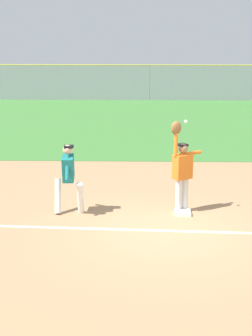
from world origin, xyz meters
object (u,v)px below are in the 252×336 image
at_px(first_base, 183,213).
at_px(parked_car_tan, 60,83).
at_px(baseball, 186,121).
at_px(runner, 68,174).
at_px(parked_car_green, 153,84).
at_px(fielder, 182,168).
at_px(parked_car_blue, 242,85).

xyz_separation_m(first_base, parked_car_tan, (-6.38, 23.02, 0.63)).
height_order(first_base, baseball, baseball).
relative_size(runner, parked_car_green, 0.39).
bearing_deg(parked_car_tan, fielder, -69.14).
bearing_deg(parked_car_tan, parked_car_blue, 3.28).
bearing_deg(baseball, parked_car_tan, 105.54).
bearing_deg(baseball, fielder, 108.24).
distance_m(parked_car_tan, parked_car_green, 6.26).
height_order(baseball, parked_car_green, baseball).
bearing_deg(parked_car_green, parked_car_blue, -1.27).
distance_m(first_base, runner, 2.93).
xyz_separation_m(first_base, runner, (-2.77, -0.02, 0.96)).
relative_size(first_base, baseball, 5.14).
distance_m(fielder, baseball, 1.17).
xyz_separation_m(baseball, parked_car_blue, (5.72, 22.54, -1.61)).
xyz_separation_m(fielder, runner, (-2.73, -0.20, -0.12)).
relative_size(first_base, parked_car_blue, 0.08).
distance_m(fielder, runner, 2.74).
relative_size(baseball, parked_car_tan, 0.02).
bearing_deg(first_base, parked_car_blue, 75.76).
bearing_deg(baseball, first_base, -101.22).
relative_size(first_base, fielder, 0.17).
height_order(first_base, fielder, fielder).
height_order(fielder, runner, fielder).
height_order(runner, parked_car_blue, runner).
height_order(runner, parked_car_tan, runner).
xyz_separation_m(first_base, parked_car_blue, (5.73, 22.59, 0.63)).
relative_size(fielder, parked_car_tan, 0.50).
xyz_separation_m(parked_car_tan, parked_car_blue, (12.11, -0.43, 0.00)).
height_order(baseball, parked_car_tan, baseball).
bearing_deg(runner, baseball, -1.28).
distance_m(baseball, parked_car_tan, 23.90).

